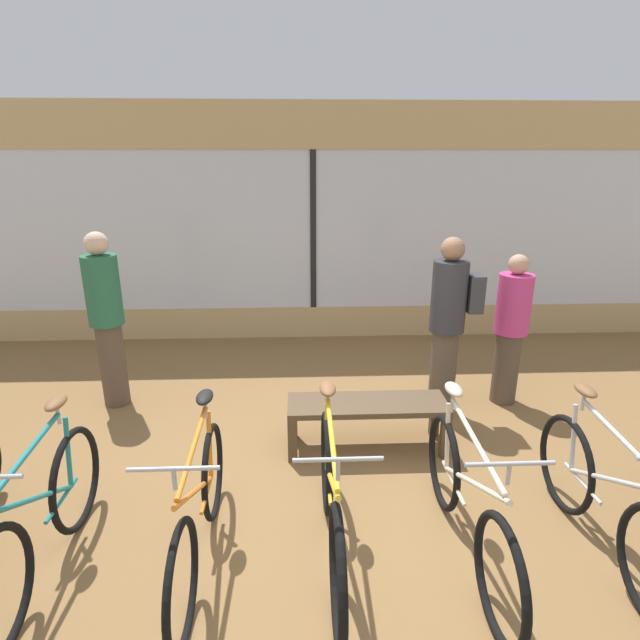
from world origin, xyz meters
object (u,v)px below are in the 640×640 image
Objects in this scene: bicycle_center at (331,504)px; display_bench at (367,410)px; bicycle_center_left at (200,511)px; bicycle_right at (605,503)px; customer_by_window at (511,328)px; bicycle_center_right at (467,504)px; customer_mid_floor at (449,321)px; customer_near_rack at (106,317)px; bicycle_left at (42,522)px.

bicycle_center reaches higher than display_bench.
bicycle_right reaches higher than bicycle_center_left.
display_bench is at bearing 46.57° from bicycle_center_left.
display_bench is 0.88× the size of customer_by_window.
customer_mid_floor is at bearing 78.21° from bicycle_center_right.
display_bench is at bearing -152.04° from customer_by_window.
bicycle_center_left is 1.06× the size of customer_by_window.
customer_by_window reaches higher than display_bench.
customer_near_rack is (-3.88, 2.30, 0.57)m from bicycle_right.
bicycle_center_right reaches higher than display_bench.
bicycle_left is 0.99× the size of bicycle_right.
bicycle_center is 0.99× the size of customer_mid_floor.
bicycle_center_left is at bearing -142.76° from customer_by_window.
bicycle_center_left is at bearing 179.07° from bicycle_right.
bicycle_center_right is 1.03× the size of bicycle_right.
customer_by_window is (0.24, 2.18, 0.43)m from bicycle_right.
bicycle_center_right is 0.88m from bicycle_right.
customer_by_window is at bearing 14.81° from customer_mid_floor.
bicycle_left is 4.36m from customer_by_window.
customer_near_rack is at bearing 178.28° from customer_by_window.
bicycle_center is 1.12× the size of customer_by_window.
customer_by_window is at bearing 46.94° from bicycle_center.
customer_near_rack reaches higher than bicycle_center.
customer_mid_floor is (0.41, 1.95, 0.59)m from bicycle_center_right.
customer_mid_floor is at bearing -5.24° from customer_near_rack.
customer_near_rack reaches higher than bicycle_center_left.
customer_near_rack is 1.01× the size of customer_mid_floor.
customer_by_window reaches higher than bicycle_center_right.
bicycle_right is 1.08× the size of customer_by_window.
display_bench is at bearing -143.19° from customer_mid_floor.
bicycle_center_left is 2.57m from bicycle_right.
customer_near_rack is 4.12m from customer_by_window.
bicycle_center_left is 0.93× the size of customer_near_rack.
bicycle_center is at bearing -107.42° from display_bench.
customer_by_window is (1.98, 2.12, 0.43)m from bicycle_center.
customer_near_rack is at bearing 99.23° from bicycle_left.
customer_near_rack reaches higher than display_bench.
bicycle_right is (2.57, -0.04, 0.01)m from bicycle_center_left.
bicycle_left is 2.43m from customer_near_rack.
bicycle_center_left reaches higher than display_bench.
bicycle_center is at bearing 178.29° from bicycle_right.
display_bench is 2.78m from customer_near_rack.
bicycle_center is at bearing 2.71° from bicycle_left.
bicycle_left reaches higher than bicycle_right.
customer_near_rack reaches higher than bicycle_left.
display_bench is 1.85m from customer_by_window.
customer_near_rack is at bearing 142.95° from bicycle_center_right.
display_bench is 0.77× the size of customer_near_rack.
bicycle_center_right is (0.87, -0.02, -0.02)m from bicycle_center.
customer_by_window is 0.75m from customer_mid_floor.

